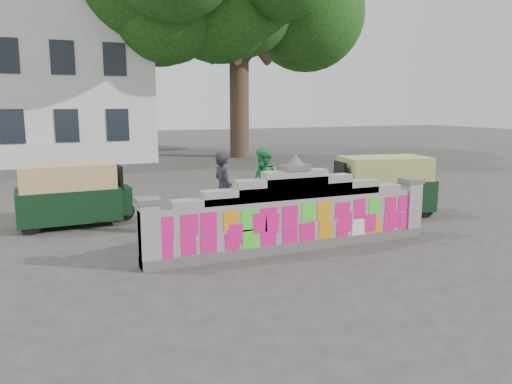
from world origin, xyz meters
The scene contains 7 objects.
ground centered at (0.00, 0.00, 0.00)m, with size 100.00×100.00×0.00m, color #383533.
parapet_wall centered at (0.00, -0.01, 0.75)m, with size 6.48×0.44×2.01m.
cyclist_bike centered at (-0.99, 1.59, 0.51)m, with size 0.67×1.92×1.01m, color black.
cyclist_rider centered at (-0.99, 1.59, 0.86)m, with size 0.62×0.41×1.71m, color #22232B.
pedestrian centered at (0.59, 2.81, 0.94)m, with size 0.92×0.71×1.88m, color green.
rickshaw_left centered at (-4.09, 4.15, 0.81)m, with size 2.84×1.37×1.56m.
rickshaw_right centered at (3.78, 2.03, 0.83)m, with size 2.99×1.82×1.60m.
Camera 1 is at (-4.80, -8.92, 3.00)m, focal length 35.00 mm.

